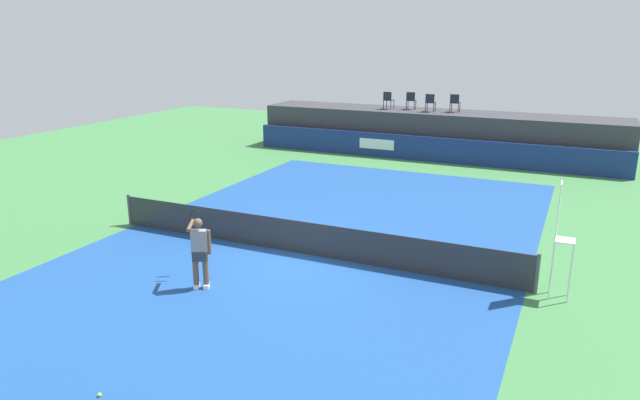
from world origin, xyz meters
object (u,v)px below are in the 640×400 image
spectator_chair_left (411,100)px  tennis_ball (100,395)px  spectator_chair_center (430,102)px  net_post_near (129,210)px  spectator_chair_right (455,102)px  spectator_chair_far_left (388,99)px  umpire_chair (561,233)px  tennis_player (200,250)px  net_post_far (537,274)px

spectator_chair_left → tennis_ball: bearing=-86.9°
spectator_chair_left → spectator_chair_center: bearing=-24.5°
net_post_near → tennis_ball: net_post_near is taller
spectator_chair_center → spectator_chair_right: bearing=18.1°
net_post_near → spectator_chair_far_left: bearing=76.3°
spectator_chair_center → tennis_ball: (0.12, -22.36, -2.66)m
spectator_chair_center → umpire_chair: (6.88, -14.93, -1.11)m
spectator_chair_far_left → spectator_chair_right: 3.38m
spectator_chair_left → tennis_player: spectator_chair_left is taller
umpire_chair → spectator_chair_right: bearing=110.6°
spectator_chair_left → umpire_chair: bearing=-62.6°
spectator_chair_far_left → spectator_chair_center: size_ratio=1.00×
net_post_near → net_post_far: same height
spectator_chair_far_left → spectator_chair_right: (3.37, 0.21, 0.00)m
tennis_player → spectator_chair_left: bearing=90.6°
umpire_chair → spectator_chair_far_left: bearing=121.1°
tennis_ball → umpire_chair: bearing=47.7°
tennis_ball → spectator_chair_left: bearing=93.1°
net_post_near → spectator_chair_left: bearing=72.8°
spectator_chair_far_left → spectator_chair_left: same height
umpire_chair → net_post_near: 12.85m
spectator_chair_right → spectator_chair_far_left: bearing=-176.4°
spectator_chair_right → tennis_player: spectator_chair_right is taller
spectator_chair_center → net_post_far: 16.43m
spectator_chair_far_left → net_post_far: spectator_chair_far_left is taller
tennis_player → spectator_chair_center: bearing=87.0°
spectator_chair_right → umpire_chair: bearing=-69.4°
spectator_chair_far_left → net_post_near: spectator_chair_far_left is taller
spectator_chair_left → spectator_chair_far_left: bearing=-162.1°
net_post_near → tennis_player: (4.98, -3.04, 0.46)m
spectator_chair_right → net_post_far: bearing=-70.8°
spectator_chair_right → net_post_far: spectator_chair_right is taller
net_post_near → tennis_player: size_ratio=0.56×
spectator_chair_far_left → tennis_player: size_ratio=0.50×
spectator_chair_far_left → spectator_chair_right: same height
spectator_chair_left → spectator_chair_right: size_ratio=1.00×
spectator_chair_center → spectator_chair_left: bearing=155.5°
net_post_far → umpire_chair: bearing=-0.1°
net_post_near → tennis_ball: bearing=-50.9°
spectator_chair_far_left → net_post_near: (-3.68, -15.09, -2.19)m
spectator_chair_far_left → umpire_chair: size_ratio=0.32×
net_post_near → net_post_far: 12.40m
spectator_chair_right → tennis_ball: spectator_chair_right is taller
net_post_far → tennis_player: (-7.42, -3.04, 0.46)m
net_post_near → spectator_chair_center: bearing=68.4°
spectator_chair_center → spectator_chair_right: size_ratio=1.00×
spectator_chair_left → spectator_chair_right: same height
umpire_chair → net_post_near: umpire_chair is taller
spectator_chair_left → tennis_player: bearing=-89.4°
spectator_chair_left → tennis_player: 18.57m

